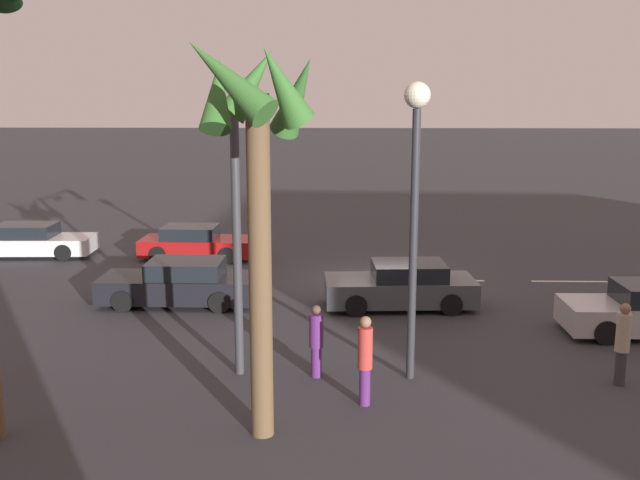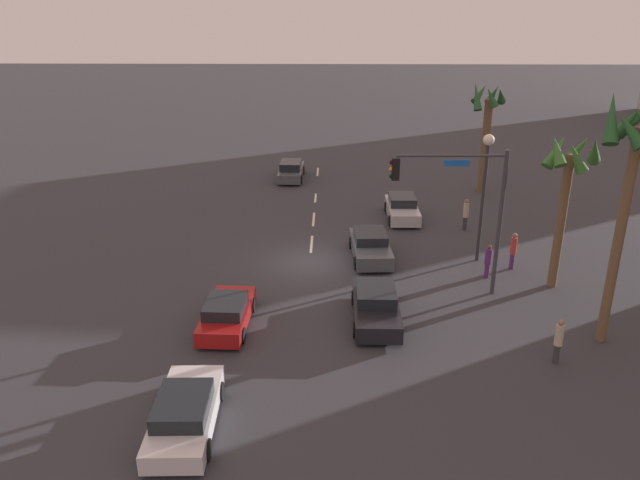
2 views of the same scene
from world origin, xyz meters
The scene contains 20 objects.
ground_plane centered at (0.00, 0.00, 0.00)m, with size 220.00×220.00×0.00m, color #333338.
lane_stripe_0 centered at (-18.00, 0.00, 0.01)m, with size 2.48×0.14×0.01m, color silver.
lane_stripe_1 centered at (-11.02, 0.00, 0.01)m, with size 2.03×0.14×0.01m, color silver.
lane_stripe_2 centered at (-6.59, 0.00, 0.01)m, with size 2.56×0.14×0.01m, color silver.
lane_stripe_3 centered at (-2.42, 0.00, 0.01)m, with size 2.55×0.14×0.01m, color silver.
car_0 centered at (-0.59, 3.12, 0.64)m, with size 4.55×2.16×1.37m.
car_1 centered at (6.14, 2.96, 0.63)m, with size 4.64×1.99×1.36m.
car_2 centered at (6.86, -3.17, 0.60)m, with size 4.32×1.97×1.28m.
car_3 centered at (-6.96, 5.45, 0.64)m, with size 4.37×1.92×1.38m.
car_4 centered at (-15.89, -1.97, 0.64)m, with size 4.57×1.90×1.40m.
car_5 centered at (13.38, -3.42, 0.60)m, with size 4.68×2.05×1.27m.
traffic_signal centered at (3.58, 6.86, 4.50)m, with size 0.36×5.06×6.67m.
streetlamp centered at (-0.33, 8.63, 4.55)m, with size 0.56×0.56×6.55m.
pedestrian_0 centered at (1.79, 8.62, 0.89)m, with size 0.41×0.41×1.68m.
pedestrian_1 centered at (-4.91, 8.90, 1.00)m, with size 0.42×0.42×1.86m.
pedestrian_2 centered at (0.74, 10.10, 1.03)m, with size 0.41×0.41×1.90m.
pedestrian_3 centered at (9.36, 9.39, 0.96)m, with size 0.39×0.39×1.78m.
palm_tree_0 centered at (7.70, 11.70, 7.43)m, with size 2.61×2.66×9.65m.
palm_tree_1 centered at (2.72, 11.51, 5.37)m, with size 2.59×2.63×7.35m.
palm_tree_2 centered at (-12.85, 11.55, 5.08)m, with size 2.35×2.52×7.60m.
Camera 2 is at (29.08, 1.05, 12.42)m, focal length 34.49 mm.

